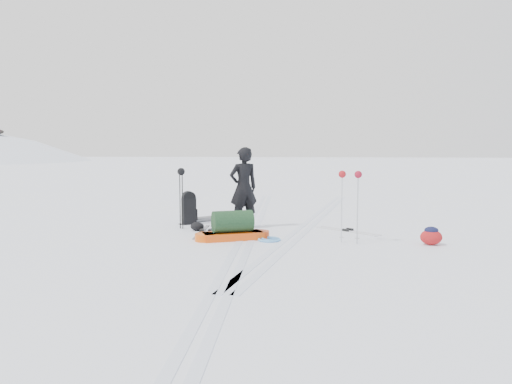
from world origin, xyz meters
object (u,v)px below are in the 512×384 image
(skier, at_px, (243,188))
(expedition_rucksack, at_px, (191,209))
(pulk_sled, at_px, (233,228))
(ski_poles_black, at_px, (181,179))

(skier, bearing_deg, expedition_rucksack, -49.79)
(skier, bearing_deg, pulk_sled, 57.58)
(expedition_rucksack, distance_m, ski_poles_black, 1.11)
(pulk_sled, height_order, ski_poles_black, ski_poles_black)
(skier, xyz_separation_m, pulk_sled, (0.02, -1.59, -0.75))
(skier, bearing_deg, ski_poles_black, -20.72)
(ski_poles_black, bearing_deg, pulk_sled, -61.68)
(skier, height_order, expedition_rucksack, skier)
(expedition_rucksack, bearing_deg, skier, -46.58)
(pulk_sled, relative_size, expedition_rucksack, 1.88)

